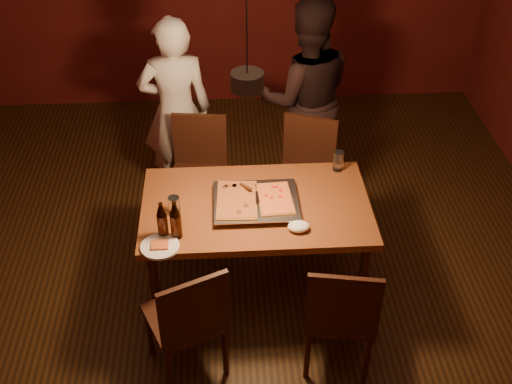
{
  "coord_description": "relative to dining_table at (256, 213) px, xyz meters",
  "views": [
    {
      "loc": [
        -0.14,
        -3.1,
        3.35
      ],
      "look_at": [
        0.06,
        0.2,
        0.85
      ],
      "focal_mm": 45.0,
      "sensor_mm": 36.0,
      "label": 1
    }
  ],
  "objects": [
    {
      "name": "room_shell",
      "position": [
        -0.06,
        -0.2,
        0.72
      ],
      "size": [
        6.0,
        6.0,
        6.0
      ],
      "color": "#3B2410",
      "rests_on": "ground"
    },
    {
      "name": "dining_table",
      "position": [
        0.0,
        0.0,
        0.0
      ],
      "size": [
        1.5,
        0.9,
        0.75
      ],
      "color": "brown",
      "rests_on": "floor"
    },
    {
      "name": "chair_far_left",
      "position": [
        -0.39,
        0.83,
        -0.14
      ],
      "size": [
        0.47,
        0.47,
        0.49
      ],
      "rotation": [
        0.0,
        0.0,
        3.01
      ],
      "color": "#38190F",
      "rests_on": "floor"
    },
    {
      "name": "chair_far_right",
      "position": [
        0.43,
        0.75,
        -0.14
      ],
      "size": [
        0.55,
        0.55,
        0.49
      ],
      "rotation": [
        0.0,
        0.0,
        2.76
      ],
      "color": "#38190F",
      "rests_on": "floor"
    },
    {
      "name": "chair_near_left",
      "position": [
        -0.44,
        -0.75,
        -0.14
      ],
      "size": [
        0.55,
        0.55,
        0.49
      ],
      "rotation": [
        0.0,
        0.0,
        0.42
      ],
      "color": "#38190F",
      "rests_on": "floor"
    },
    {
      "name": "chair_near_right",
      "position": [
        0.46,
        -0.75,
        -0.14
      ],
      "size": [
        0.49,
        0.49,
        0.49
      ],
      "rotation": [
        0.0,
        0.0,
        -0.17
      ],
      "color": "#38190F",
      "rests_on": "floor"
    },
    {
      "name": "pizza_tray",
      "position": [
        -0.0,
        -0.02,
        0.1
      ],
      "size": [
        0.59,
        0.5,
        0.05
      ],
      "primitive_type": "cube",
      "rotation": [
        0.0,
        0.0,
        -0.1
      ],
      "color": "silver",
      "rests_on": "dining_table"
    },
    {
      "name": "pizza_meat",
      "position": [
        -0.12,
        -0.02,
        0.13
      ],
      "size": [
        0.28,
        0.42,
        0.02
      ],
      "primitive_type": "cube",
      "rotation": [
        0.0,
        0.0,
        -0.05
      ],
      "color": "maroon",
      "rests_on": "pizza_tray"
    },
    {
      "name": "pizza_cheese",
      "position": [
        0.12,
        -0.02,
        0.13
      ],
      "size": [
        0.24,
        0.36,
        0.02
      ],
      "primitive_type": "cube",
      "rotation": [
        0.0,
        0.0,
        0.07
      ],
      "color": "gold",
      "rests_on": "pizza_tray"
    },
    {
      "name": "spatula",
      "position": [
        0.0,
        -0.01,
        0.14
      ],
      "size": [
        0.21,
        0.25,
        0.04
      ],
      "primitive_type": null,
      "rotation": [
        0.0,
        0.0,
        0.59
      ],
      "color": "silver",
      "rests_on": "pizza_tray"
    },
    {
      "name": "beer_bottle_a",
      "position": [
        -0.59,
        -0.28,
        0.2
      ],
      "size": [
        0.07,
        0.07,
        0.25
      ],
      "color": "black",
      "rests_on": "dining_table"
    },
    {
      "name": "beer_bottle_b",
      "position": [
        -0.5,
        -0.29,
        0.21
      ],
      "size": [
        0.07,
        0.07,
        0.26
      ],
      "color": "black",
      "rests_on": "dining_table"
    },
    {
      "name": "water_glass_left",
      "position": [
        -0.53,
        -0.05,
        0.13
      ],
      "size": [
        0.08,
        0.08,
        0.12
      ],
      "primitive_type": "cylinder",
      "color": "silver",
      "rests_on": "dining_table"
    },
    {
      "name": "water_glass_right",
      "position": [
        0.6,
        0.36,
        0.15
      ],
      "size": [
        0.07,
        0.07,
        0.15
      ],
      "primitive_type": "cylinder",
      "color": "silver",
      "rests_on": "dining_table"
    },
    {
      "name": "plate_slice",
      "position": [
        -0.6,
        -0.39,
        0.08
      ],
      "size": [
        0.24,
        0.24,
        0.03
      ],
      "color": "white",
      "rests_on": "dining_table"
    },
    {
      "name": "napkin",
      "position": [
        0.25,
        -0.28,
        0.1
      ],
      "size": [
        0.14,
        0.11,
        0.06
      ],
      "primitive_type": "ellipsoid",
      "color": "white",
      "rests_on": "dining_table"
    },
    {
      "name": "diner_white",
      "position": [
        -0.57,
        1.2,
        0.11
      ],
      "size": [
        0.61,
        0.43,
        1.57
      ],
      "primitive_type": "imported",
      "rotation": [
        0.0,
        0.0,
        3.24
      ],
      "color": "white",
      "rests_on": "floor"
    },
    {
      "name": "diner_dark",
      "position": [
        0.47,
        1.26,
        0.16
      ],
      "size": [
        0.83,
        0.65,
        1.67
      ],
      "primitive_type": "imported",
      "rotation": [
        0.0,
        0.0,
        3.17
      ],
      "color": "black",
      "rests_on": "floor"
    },
    {
      "name": "pendant_lamp",
      "position": [
        -0.06,
        -0.2,
        1.08
      ],
      "size": [
        0.18,
        0.18,
        1.1
      ],
      "color": "black",
      "rests_on": "ceiling"
    }
  ]
}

